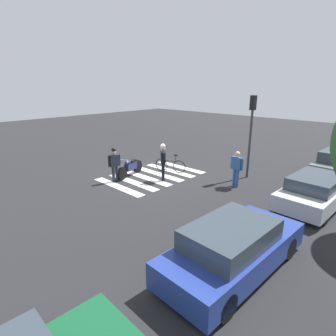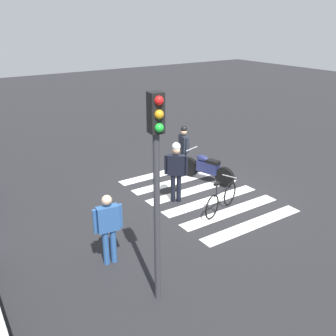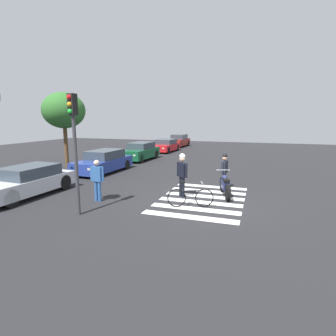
% 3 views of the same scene
% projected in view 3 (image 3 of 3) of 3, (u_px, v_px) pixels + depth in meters
% --- Properties ---
extents(ground_plane, '(60.00, 60.00, 0.00)m').
position_uv_depth(ground_plane, '(202.00, 199.00, 11.51)').
color(ground_plane, '#232326').
extents(police_motorcycle, '(2.09, 0.86, 1.06)m').
position_uv_depth(police_motorcycle, '(225.00, 185.00, 11.92)').
color(police_motorcycle, black).
rests_on(police_motorcycle, ground_plane).
extents(leaning_bicycle, '(0.70, 1.69, 1.02)m').
position_uv_depth(leaning_bicycle, '(190.00, 197.00, 10.43)').
color(leaning_bicycle, black).
rests_on(leaning_bicycle, ground_plane).
extents(officer_on_foot, '(0.48, 0.56, 1.90)m').
position_uv_depth(officer_on_foot, '(182.00, 171.00, 11.72)').
color(officer_on_foot, black).
rests_on(officer_on_foot, ground_plane).
extents(officer_by_motorcycle, '(0.65, 0.28, 1.76)m').
position_uv_depth(officer_by_motorcycle, '(224.00, 169.00, 12.91)').
color(officer_by_motorcycle, '#1E232D').
rests_on(officer_by_motorcycle, ground_plane).
extents(pedestrian_bystander, '(0.26, 0.68, 1.72)m').
position_uv_depth(pedestrian_bystander, '(97.00, 178.00, 11.07)').
color(pedestrian_bystander, '#2D5999').
rests_on(pedestrian_bystander, ground_plane).
extents(crosswalk_stripes, '(4.95, 3.44, 0.01)m').
position_uv_depth(crosswalk_stripes, '(202.00, 199.00, 11.51)').
color(crosswalk_stripes, silver).
rests_on(crosswalk_stripes, ground_plane).
extents(car_silver_sedan, '(4.35, 1.95, 1.31)m').
position_uv_depth(car_silver_sedan, '(27.00, 181.00, 11.97)').
color(car_silver_sedan, black).
rests_on(car_silver_sedan, ground_plane).
extents(car_blue_hatchback, '(4.53, 1.96, 1.39)m').
position_uv_depth(car_blue_hatchback, '(104.00, 162.00, 17.30)').
color(car_blue_hatchback, black).
rests_on(car_blue_hatchback, ground_plane).
extents(car_green_compact, '(4.27, 1.92, 1.43)m').
position_uv_depth(car_green_compact, '(140.00, 152.00, 22.48)').
color(car_green_compact, black).
rests_on(car_green_compact, ground_plane).
extents(car_red_convertible, '(4.25, 1.96, 1.29)m').
position_uv_depth(car_red_convertible, '(166.00, 146.00, 28.18)').
color(car_red_convertible, black).
rests_on(car_red_convertible, ground_plane).
extents(car_maroon_wagon, '(4.17, 1.87, 1.48)m').
position_uv_depth(car_maroon_wagon, '(179.00, 141.00, 33.36)').
color(car_maroon_wagon, black).
rests_on(car_maroon_wagon, ground_plane).
extents(traffic_light_pole, '(0.34, 0.27, 4.18)m').
position_uv_depth(traffic_light_pole, '(74.00, 135.00, 9.13)').
color(traffic_light_pole, '#38383D').
rests_on(traffic_light_pole, ground_plane).
extents(street_tree_far, '(2.86, 2.86, 5.15)m').
position_uv_depth(street_tree_far, '(64.00, 111.00, 18.44)').
color(street_tree_far, brown).
rests_on(street_tree_far, ground_plane).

